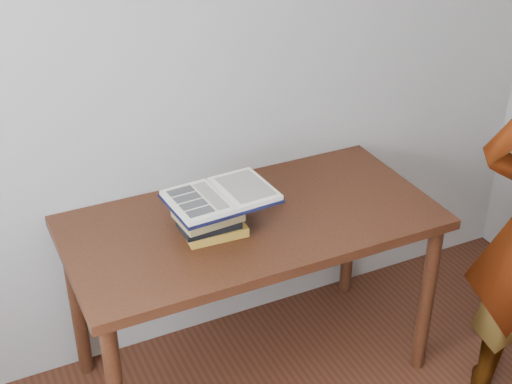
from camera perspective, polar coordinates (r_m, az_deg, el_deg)
room_shell at (r=1.29m, az=18.15°, el=-1.55°), size 3.54×3.54×2.62m
desk at (r=2.85m, az=-0.31°, el=-3.75°), size 1.46×0.73×0.78m
book_stack at (r=2.68m, az=-3.76°, el=-2.13°), size 0.26×0.19×0.13m
open_book at (r=2.65m, az=-2.80°, el=-0.34°), size 0.41×0.30×0.03m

